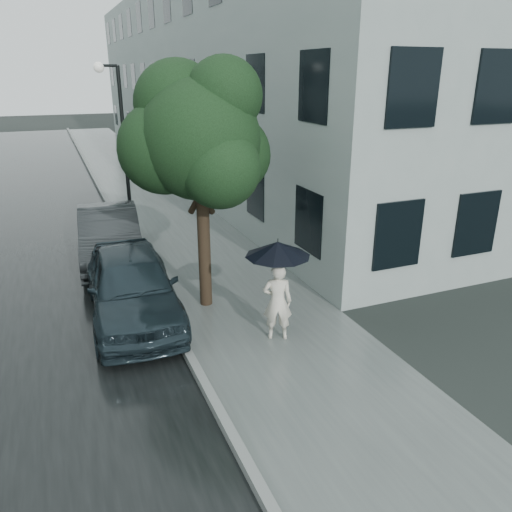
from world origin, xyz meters
name	(u,v)px	position (x,y,z in m)	size (l,w,h in m)	color
ground	(289,366)	(0.00, 0.00, 0.00)	(120.00, 120.00, 0.00)	black
sidewalk	(159,206)	(0.25, 12.00, 0.00)	(3.50, 60.00, 0.01)	slate
kerb_near	(110,209)	(-1.57, 12.00, 0.07)	(0.15, 60.00, 0.15)	slate
asphalt_road	(8,221)	(-5.08, 12.00, 0.00)	(6.85, 60.00, 0.00)	black
building_near	(222,80)	(5.47, 19.50, 4.50)	(7.02, 36.00, 9.00)	#909D99
pedestrian	(277,302)	(0.23, 1.00, 0.78)	(0.56, 0.37, 1.54)	beige
umbrella	(278,249)	(0.24, 1.05, 1.83)	(1.30, 1.30, 1.09)	black
street_tree	(199,137)	(-0.60, 3.10, 3.66)	(3.20, 2.91, 5.23)	#332619
lamp_post	(119,138)	(-1.34, 9.53, 2.96)	(0.82, 0.46, 5.18)	black
car_near	(132,285)	(-2.20, 2.94, 0.75)	(1.76, 4.37, 1.49)	#1C292F
car_far	(110,235)	(-2.20, 6.63, 0.73)	(1.54, 4.41, 1.45)	#25282A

